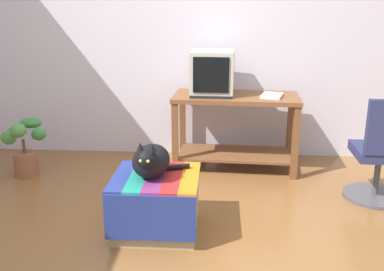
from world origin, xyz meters
TOP-DOWN VIEW (x-y plane):
  - ground_plane at (0.00, 0.00)m, footprint 14.00×14.00m
  - back_wall at (0.00, 2.05)m, footprint 8.00×0.10m
  - desk at (0.40, 1.60)m, footprint 1.24×0.65m
  - tv_monitor at (0.17, 1.65)m, footprint 0.43×0.48m
  - keyboard at (0.16, 1.48)m, footprint 0.40×0.15m
  - book at (0.74, 1.54)m, footprint 0.25×0.29m
  - ottoman_with_blanket at (-0.20, 0.27)m, footprint 0.61×0.61m
  - cat at (-0.23, 0.27)m, footprint 0.40×0.41m
  - potted_plant at (-1.61, 1.26)m, footprint 0.41×0.39m
  - office_chair at (1.58, 0.89)m, footprint 0.52×0.52m
  - pen at (0.71, 1.61)m, footprint 0.08×0.13m

SIDE VIEW (x-z plane):
  - ground_plane at x=0.00m, z-range 0.00..0.00m
  - ottoman_with_blanket at x=-0.20m, z-range 0.00..0.42m
  - potted_plant at x=-1.61m, z-range 0.00..0.55m
  - office_chair at x=1.58m, z-range -0.06..0.83m
  - desk at x=0.40m, z-range 0.13..0.87m
  - cat at x=-0.23m, z-range 0.39..0.68m
  - pen at x=0.71m, z-range 0.74..0.75m
  - keyboard at x=0.16m, z-range 0.74..0.76m
  - book at x=0.74m, z-range 0.74..0.77m
  - tv_monitor at x=0.17m, z-range 0.74..1.16m
  - back_wall at x=0.00m, z-range 0.00..2.60m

